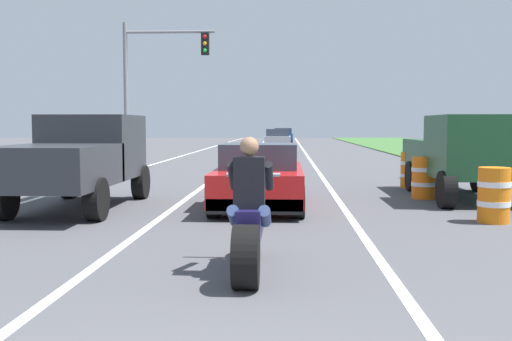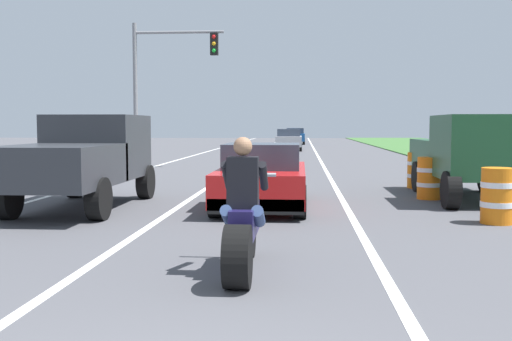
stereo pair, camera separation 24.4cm
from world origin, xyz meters
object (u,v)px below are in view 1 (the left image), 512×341
Objects in this scene: distant_car_far_ahead at (278,139)px; construction_barrel_nearest at (494,195)px; traffic_light_mast_near at (152,72)px; construction_barrel_mid at (424,178)px; sports_car_red at (259,178)px; pickup_truck_right_shoulder_dark_green at (465,153)px; pickup_truck_left_lane_dark_grey at (79,156)px; distant_car_further_ahead at (283,136)px; motorcycle_with_rider at (249,225)px; construction_barrel_far at (411,170)px.

construction_barrel_nearest is at bearing -82.00° from distant_car_far_ahead.
traffic_light_mast_near is 14.04m from construction_barrel_mid.
sports_car_red reaches higher than construction_barrel_mid.
pickup_truck_right_shoulder_dark_green is 14.53m from traffic_light_mast_near.
traffic_light_mast_near is (-1.22, 12.44, 2.84)m from pickup_truck_left_lane_dark_grey.
distant_car_far_ahead is at bearing 82.67° from pickup_truck_left_lane_dark_grey.
motorcycle_with_rider is at bearing -90.17° from distant_car_further_ahead.
sports_car_red is (-0.14, 5.82, 0.04)m from motorcycle_with_rider.
pickup_truck_right_shoulder_dark_green is at bearing -79.93° from distant_car_far_ahead.
distant_car_far_ahead is (3.77, 29.29, -0.33)m from pickup_truck_left_lane_dark_grey.
distant_car_further_ahead is (0.15, 48.67, 0.18)m from motorcycle_with_rider.
distant_car_far_ahead reaches higher than construction_barrel_mid.
pickup_truck_left_lane_dark_grey is at bearing -97.33° from distant_car_far_ahead.
motorcycle_with_rider is at bearing -136.31° from construction_barrel_nearest.
sports_car_red is at bearing 6.01° from pickup_truck_left_lane_dark_grey.
motorcycle_with_rider reaches higher than distant_car_further_ahead.
pickup_truck_right_shoulder_dark_green is 4.80× the size of construction_barrel_nearest.
motorcycle_with_rider reaches higher than sports_car_red.
motorcycle_with_rider is 0.55× the size of distant_car_far_ahead.
pickup_truck_right_shoulder_dark_green reaches higher than construction_barrel_mid.
pickup_truck_left_lane_dark_grey reaches higher than sports_car_red.
sports_car_red is 3.83m from pickup_truck_left_lane_dark_grey.
distant_car_further_ahead is (0.30, 13.97, 0.00)m from distant_car_far_ahead.
construction_barrel_nearest is at bearing -23.03° from sports_car_red.
traffic_light_mast_near is 1.50× the size of distant_car_further_ahead.
pickup_truck_right_shoulder_dark_green is 41.40m from distant_car_further_ahead.
sports_car_red is at bearing -134.04° from construction_barrel_far.
motorcycle_with_rider is at bearing -88.61° from sports_car_red.
construction_barrel_nearest is (8.08, -1.43, -0.60)m from pickup_truck_left_lane_dark_grey.
construction_barrel_nearest is 44.87m from distant_car_further_ahead.
construction_barrel_nearest is 6.05m from construction_barrel_far.
construction_barrel_far is (3.93, 10.03, -0.09)m from motorcycle_with_rider.
pickup_truck_right_shoulder_dark_green is at bearing 13.76° from pickup_truck_left_lane_dark_grey.
pickup_truck_left_lane_dark_grey is 0.80× the size of traffic_light_mast_near.
construction_barrel_nearest is at bearing -10.06° from pickup_truck_left_lane_dark_grey.
distant_car_far_ahead reaches higher than construction_barrel_far.
construction_barrel_nearest is 0.25× the size of distant_car_further_ahead.
motorcycle_with_rider is 6.70m from pickup_truck_left_lane_dark_grey.
construction_barrel_mid is (7.64, 2.10, -0.60)m from pickup_truck_left_lane_dark_grey.
sports_car_red is 1.08× the size of distant_car_far_ahead.
traffic_light_mast_near reaches higher than distant_car_further_ahead.
traffic_light_mast_near is (-5.14, 17.86, 3.35)m from motorcycle_with_rider.
sports_car_red is 0.90× the size of pickup_truck_left_lane_dark_grey.
construction_barrel_far is 0.25× the size of distant_car_far_ahead.
construction_barrel_far is (-0.24, 6.04, 0.00)m from construction_barrel_nearest.
pickup_truck_left_lane_dark_grey is 8.85m from pickup_truck_right_shoulder_dark_green.
distant_car_further_ahead reaches higher than sports_car_red.
distant_car_further_ahead is at bearing 94.96° from construction_barrel_mid.
motorcycle_with_rider reaches higher than construction_barrel_far.
construction_barrel_mid is at bearing 23.77° from sports_car_red.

